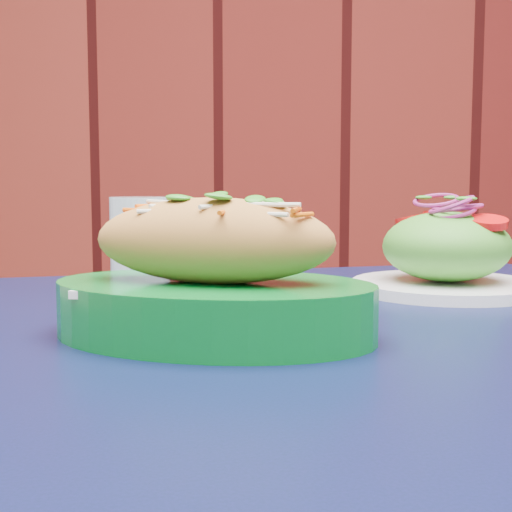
{
  "coord_description": "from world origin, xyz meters",
  "views": [
    {
      "loc": [
        -0.51,
        0.73,
        0.87
      ],
      "look_at": [
        -0.55,
        1.33,
        0.81
      ],
      "focal_mm": 50.0,
      "sensor_mm": 36.0,
      "label": 1
    }
  ],
  "objects": [
    {
      "name": "brick_wall",
      "position": [
        0.0,
        2.97,
        1.4
      ],
      "size": [
        4.9,
        0.04,
        2.8
      ],
      "primitive_type": "cube",
      "color": "#4B0E0E",
      "rests_on": "ground"
    },
    {
      "name": "banh_mi_basket",
      "position": [
        -0.58,
        1.28,
        0.79
      ],
      "size": [
        0.28,
        0.21,
        0.12
      ],
      "rotation": [
        0.0,
        0.0,
        -0.18
      ],
      "color": "#056620",
      "rests_on": "cafe_table"
    },
    {
      "name": "salad_plate",
      "position": [
        -0.35,
        1.53,
        0.79
      ],
      "size": [
        0.21,
        0.21,
        0.11
      ],
      "rotation": [
        0.0,
        0.0,
        -0.27
      ],
      "color": "white",
      "rests_on": "cafe_table"
    },
    {
      "name": "water_glass",
      "position": [
        -0.69,
        1.51,
        0.8
      ],
      "size": [
        0.07,
        0.07,
        0.11
      ],
      "primitive_type": "cylinder",
      "color": "silver",
      "rests_on": "cafe_table"
    },
    {
      "name": "cafe_table",
      "position": [
        -0.47,
        1.33,
        0.66
      ],
      "size": [
        1.01,
        1.01,
        0.75
      ],
      "rotation": [
        0.0,
        0.0,
        0.32
      ],
      "color": "black",
      "rests_on": "ground"
    }
  ]
}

